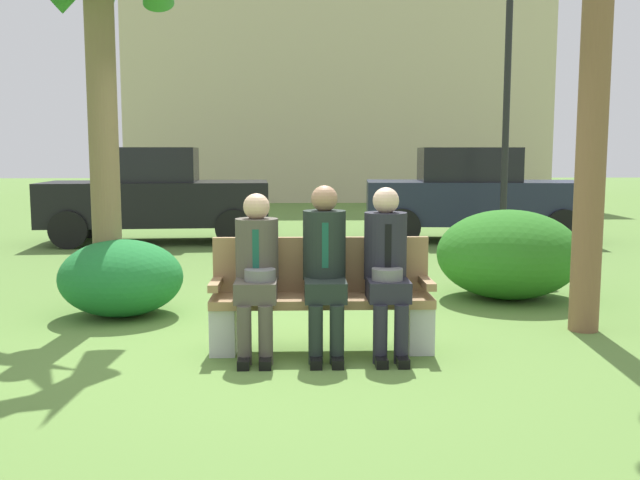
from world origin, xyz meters
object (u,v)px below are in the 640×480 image
at_px(seated_man_left, 257,266).
at_px(seated_man_right, 387,262).
at_px(seated_man_middle, 325,261).
at_px(street_lamp, 507,95).
at_px(parked_car_far, 473,195).
at_px(parked_car_near, 155,195).
at_px(park_bench, 321,299).
at_px(shrub_mid_lawn, 508,254).
at_px(building_backdrop, 334,70).
at_px(shrub_near_bench, 121,278).

height_order(seated_man_left, seated_man_right, seated_man_right).
bearing_deg(seated_man_middle, street_lamp, 59.80).
relative_size(seated_man_right, parked_car_far, 0.33).
bearing_deg(parked_car_near, park_bench, -68.97).
bearing_deg(seated_man_left, park_bench, 14.56).
bearing_deg(seated_man_middle, park_bench, 100.15).
distance_m(seated_man_left, street_lamp, 6.22).
height_order(seated_man_left, parked_car_near, parked_car_near).
bearing_deg(shrub_mid_lawn, parked_car_near, 133.51).
distance_m(park_bench, building_backdrop, 21.23).
distance_m(shrub_near_bench, parked_car_near, 5.85).
xyz_separation_m(park_bench, seated_man_right, (0.51, -0.13, 0.31)).
relative_size(park_bench, parked_car_near, 0.44).
bearing_deg(parked_car_near, seated_man_left, -73.00).
xyz_separation_m(seated_man_middle, shrub_near_bench, (-1.93, 1.38, -0.37)).
bearing_deg(park_bench, seated_man_left, -165.44).
relative_size(seated_man_middle, shrub_near_bench, 1.11).
relative_size(parked_car_near, building_backdrop, 0.28).
xyz_separation_m(park_bench, parked_car_far, (3.01, 7.07, 0.42)).
bearing_deg(building_backdrop, seated_man_right, -91.89).
height_order(seated_man_middle, shrub_near_bench, seated_man_middle).
xyz_separation_m(seated_man_left, building_backdrop, (1.71, 20.91, 3.89)).
xyz_separation_m(parked_car_near, street_lamp, (5.59, -2.24, 1.58)).
relative_size(seated_man_middle, parked_car_far, 0.33).
xyz_separation_m(street_lamp, building_backdrop, (-1.68, 15.99, 2.18)).
xyz_separation_m(shrub_near_bench, street_lamp, (4.79, 3.54, 2.04)).
distance_m(seated_man_right, parked_car_far, 7.62).
relative_size(park_bench, seated_man_middle, 1.32).
bearing_deg(parked_car_far, seated_man_right, -109.14).
bearing_deg(shrub_near_bench, seated_man_left, -44.80).
bearing_deg(street_lamp, seated_man_middle, -120.20).
bearing_deg(seated_man_left, shrub_mid_lawn, 38.54).
bearing_deg(building_backdrop, seated_man_left, -94.68).
bearing_deg(park_bench, seated_man_middle, -79.85).
xyz_separation_m(seated_man_left, shrub_near_bench, (-1.40, 1.39, -0.33)).
distance_m(parked_car_near, parked_car_far, 5.71).
bearing_deg(park_bench, shrub_mid_lawn, 42.82).
height_order(shrub_near_bench, building_backdrop, building_backdrop).
distance_m(seated_man_left, parked_car_far, 8.02).
height_order(shrub_near_bench, parked_car_near, parked_car_near).
bearing_deg(shrub_mid_lawn, street_lamp, 74.82).
bearing_deg(parked_car_far, street_lamp, -93.12).
bearing_deg(seated_man_left, street_lamp, 55.43).
xyz_separation_m(seated_man_left, seated_man_middle, (0.53, 0.01, 0.03)).
bearing_deg(building_backdrop, parked_car_far, -82.49).
bearing_deg(street_lamp, seated_man_right, -115.75).
xyz_separation_m(seated_man_middle, seated_man_right, (0.49, -0.01, -0.01)).
bearing_deg(street_lamp, park_bench, -121.02).
bearing_deg(shrub_mid_lawn, seated_man_middle, -135.16).
height_order(seated_man_right, shrub_mid_lawn, seated_man_right).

